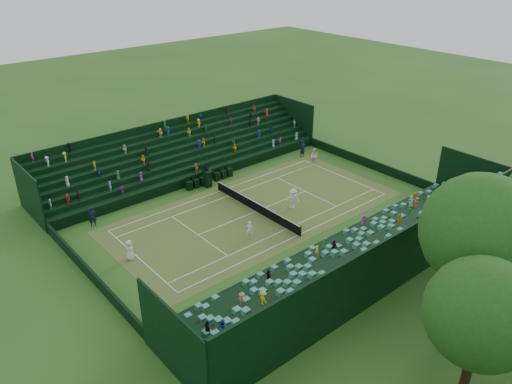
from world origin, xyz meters
TOP-DOWN VIEW (x-y plane):
  - ground at (0.00, 0.00)m, footprint 160.00×160.00m
  - court_surface at (0.00, 0.00)m, footprint 12.97×26.77m
  - perimeter_wall_north at (0.00, 15.88)m, footprint 17.17×0.20m
  - perimeter_wall_south at (0.00, -15.88)m, footprint 17.17×0.20m
  - perimeter_wall_east at (8.48, 0.00)m, footprint 0.20×31.77m
  - perimeter_wall_west at (-8.48, 0.00)m, footprint 0.20×31.77m
  - north_grandstand at (12.66, 0.00)m, footprint 6.60×32.00m
  - south_grandstand at (-12.66, 0.00)m, footprint 6.60×32.00m
  - tennis_net at (0.00, 0.00)m, footprint 11.67×0.10m
  - umpire_chair at (-7.14, -0.34)m, footprint 0.81×0.81m
  - courtside_chairs at (-7.77, 0.34)m, footprint 0.60×5.56m
  - player_near_west at (-0.42, -12.45)m, footprint 0.91×0.67m
  - player_near_east at (3.20, -3.39)m, footprint 0.71×0.68m
  - player_far_west at (-4.30, 12.09)m, footprint 0.92×0.75m
  - player_far_east at (1.67, 3.03)m, footprint 1.45×1.38m
  - line_judge_north at (-6.46, 12.44)m, footprint 0.49×0.74m
  - line_judge_south at (-7.13, -12.47)m, footprint 0.65×0.79m

SIDE VIEW (x-z plane):
  - ground at x=0.00m, z-range 0.00..0.00m
  - court_surface at x=0.00m, z-range 0.00..0.01m
  - courtside_chairs at x=-7.77m, z-range -0.16..1.14m
  - perimeter_wall_north at x=0.00m, z-range 0.00..1.00m
  - perimeter_wall_south at x=0.00m, z-range 0.00..1.00m
  - perimeter_wall_east at x=8.48m, z-range 0.00..1.00m
  - perimeter_wall_west at x=-8.48m, z-range 0.00..1.00m
  - tennis_net at x=0.00m, z-range 0.00..1.06m
  - player_near_east at x=3.20m, z-range 0.00..1.64m
  - player_near_west at x=-0.42m, z-range 0.00..1.70m
  - player_far_west at x=-4.30m, z-range 0.00..1.75m
  - line_judge_south at x=-7.13m, z-range 0.00..1.84m
  - player_far_east at x=1.67m, z-range 0.00..1.97m
  - line_judge_north at x=-6.46m, z-range 0.00..2.01m
  - umpire_chair at x=-7.14m, z-range -0.18..2.36m
  - north_grandstand at x=12.66m, z-range -0.90..4.00m
  - south_grandstand at x=-12.66m, z-range -0.90..4.00m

